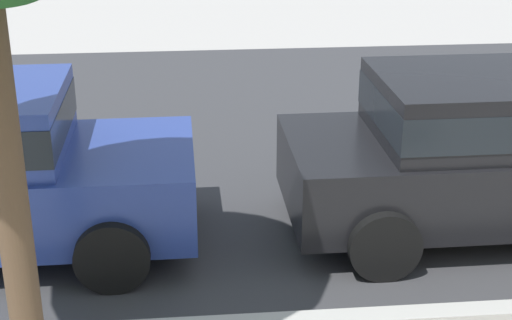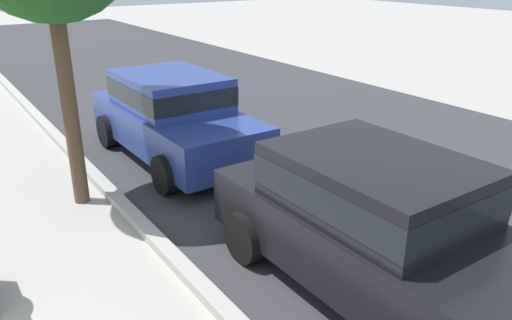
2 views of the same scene
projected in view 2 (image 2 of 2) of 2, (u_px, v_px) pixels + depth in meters
street_surface at (475, 199)px, 7.74m from camera, size 60.00×9.00×0.01m
curb_stone at (215, 301)px, 5.31m from camera, size 60.00×0.20×0.12m
parked_car_blue at (173, 114)px, 9.17m from camera, size 4.11×1.94×1.56m
parked_car_black at (377, 222)px, 5.33m from camera, size 4.11×1.94×1.56m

